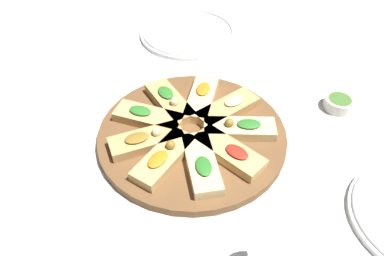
# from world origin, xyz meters

# --- Properties ---
(ground_plane) EXTENTS (3.00, 3.00, 0.00)m
(ground_plane) POSITION_xyz_m (0.00, 0.00, 0.00)
(ground_plane) COLOR silver
(serving_board) EXTENTS (0.36, 0.36, 0.02)m
(serving_board) POSITION_xyz_m (0.00, 0.00, 0.01)
(serving_board) COLOR brown
(serving_board) RESTS_ON ground_plane
(focaccia_slice_0) EXTENTS (0.14, 0.11, 0.03)m
(focaccia_slice_0) POSITION_xyz_m (0.08, 0.05, 0.03)
(focaccia_slice_0) COLOR #E5C689
(focaccia_slice_0) RESTS_ON serving_board
(focaccia_slice_1) EXTENTS (0.09, 0.14, 0.03)m
(focaccia_slice_1) POSITION_xyz_m (0.03, 0.08, 0.03)
(focaccia_slice_1) COLOR tan
(focaccia_slice_1) RESTS_ON serving_board
(focaccia_slice_2) EXTENTS (0.09, 0.14, 0.03)m
(focaccia_slice_2) POSITION_xyz_m (-0.03, 0.08, 0.03)
(focaccia_slice_2) COLOR #E5C689
(focaccia_slice_2) RESTS_ON serving_board
(focaccia_slice_3) EXTENTS (0.14, 0.10, 0.03)m
(focaccia_slice_3) POSITION_xyz_m (-0.08, 0.04, 0.03)
(focaccia_slice_3) COLOR tan
(focaccia_slice_3) RESTS_ON serving_board
(focaccia_slice_4) EXTENTS (0.14, 0.08, 0.03)m
(focaccia_slice_4) POSITION_xyz_m (-0.09, -0.02, 0.03)
(focaccia_slice_4) COLOR tan
(focaccia_slice_4) RESTS_ON serving_board
(focaccia_slice_5) EXTENTS (0.12, 0.14, 0.03)m
(focaccia_slice_5) POSITION_xyz_m (-0.05, -0.07, 0.03)
(focaccia_slice_5) COLOR tan
(focaccia_slice_5) RESTS_ON serving_board
(focaccia_slice_6) EXTENTS (0.05, 0.13, 0.03)m
(focaccia_slice_6) POSITION_xyz_m (-0.00, -0.09, 0.03)
(focaccia_slice_6) COLOR tan
(focaccia_slice_6) RESTS_ON serving_board
(focaccia_slice_7) EXTENTS (0.13, 0.13, 0.03)m
(focaccia_slice_7) POSITION_xyz_m (0.06, -0.07, 0.03)
(focaccia_slice_7) COLOR #E5C689
(focaccia_slice_7) RESTS_ON serving_board
(focaccia_slice_8) EXTENTS (0.14, 0.07, 0.03)m
(focaccia_slice_8) POSITION_xyz_m (0.09, -0.02, 0.03)
(focaccia_slice_8) COLOR tan
(focaccia_slice_8) RESTS_ON serving_board
(plate_left) EXTENTS (0.26, 0.26, 0.02)m
(plate_left) POSITION_xyz_m (-0.22, 0.32, 0.01)
(plate_left) COLOR white
(plate_left) RESTS_ON ground_plane
(dipping_bowl) EXTENTS (0.06, 0.06, 0.02)m
(dipping_bowl) POSITION_xyz_m (0.21, 0.24, 0.01)
(dipping_bowl) COLOR silver
(dipping_bowl) RESTS_ON ground_plane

